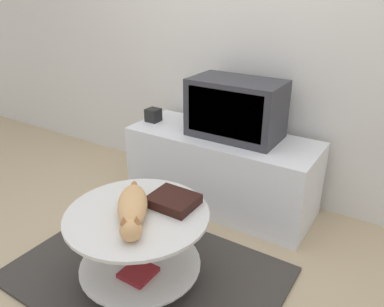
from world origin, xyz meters
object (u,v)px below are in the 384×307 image
Objects in this scene: speaker at (153,115)px; cat at (132,208)px; dvd_box at (173,201)px; tv at (236,109)px.

cat is at bearing -57.25° from speaker.
speaker reaches higher than cat.
dvd_box is 0.52× the size of cat.
tv is 6.27× the size of speaker.
dvd_box is at bearing 113.63° from cat.
dvd_box is (0.76, -0.80, -0.12)m from speaker.
dvd_box is at bearing -46.73° from speaker.
tv is 1.10m from cat.
speaker is 1.11m from dvd_box.
speaker is 0.21× the size of cat.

